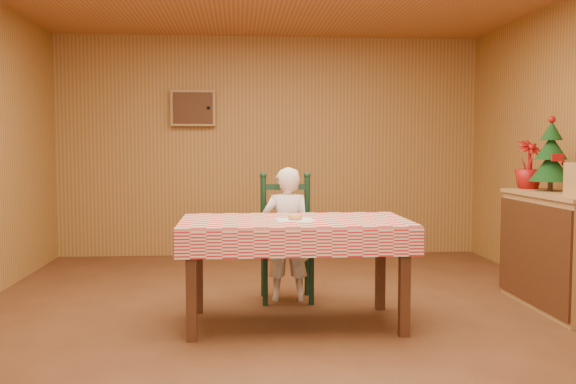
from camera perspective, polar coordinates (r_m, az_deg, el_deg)
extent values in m
plane|color=brown|center=(4.87, 0.19, -11.40)|extent=(6.00, 6.00, 0.00)
cube|color=#A97A3D|center=(7.68, -1.63, 4.06)|extent=(5.00, 0.10, 2.60)
cube|color=tan|center=(7.65, -8.42, 7.39)|extent=(0.52, 0.08, 0.42)
cube|color=#4B2814|center=(7.60, -8.45, 7.41)|extent=(0.46, 0.02, 0.36)
sphere|color=black|center=(7.58, -7.09, 7.44)|extent=(0.04, 0.04, 0.04)
cube|color=#4B2814|center=(4.66, 0.58, -3.06)|extent=(1.60, 0.90, 0.06)
cube|color=#4B2814|center=(4.35, -8.59, -8.62)|extent=(0.07, 0.07, 0.69)
cube|color=#4B2814|center=(4.48, 10.31, -8.26)|extent=(0.07, 0.07, 0.69)
cube|color=#4B2814|center=(5.07, -7.99, -6.80)|extent=(0.07, 0.07, 0.69)
cube|color=#4B2814|center=(5.19, 8.21, -6.56)|extent=(0.07, 0.07, 0.69)
cube|color=red|center=(4.65, 0.58, -2.57)|extent=(1.64, 0.94, 0.02)
cube|color=red|center=(4.20, 1.15, -4.65)|extent=(1.64, 0.02, 0.18)
cube|color=red|center=(5.13, 0.12, -3.08)|extent=(1.64, 0.02, 0.18)
cube|color=#35612C|center=(4.66, -9.53, -3.84)|extent=(0.02, 0.94, 0.18)
cube|color=#35612C|center=(4.81, 10.38, -3.62)|extent=(0.02, 0.94, 0.18)
cube|color=black|center=(5.42, -0.11, -5.15)|extent=(0.44, 0.40, 0.04)
cylinder|color=black|center=(5.28, -2.04, -7.88)|extent=(0.04, 0.04, 0.41)
cylinder|color=black|center=(5.31, 2.10, -7.81)|extent=(0.04, 0.04, 0.41)
cylinder|color=black|center=(5.61, -2.19, -7.17)|extent=(0.04, 0.04, 0.41)
cylinder|color=black|center=(5.64, 1.70, -7.11)|extent=(0.04, 0.04, 0.41)
cylinder|color=black|center=(5.53, -2.20, -1.62)|extent=(0.05, 0.05, 0.60)
sphere|color=black|center=(5.51, -2.21, 1.48)|extent=(0.06, 0.06, 0.06)
cylinder|color=black|center=(5.56, 1.71, -1.59)|extent=(0.05, 0.05, 0.60)
sphere|color=black|center=(5.54, 1.72, 1.50)|extent=(0.06, 0.06, 0.06)
cube|color=black|center=(5.56, -0.24, -2.84)|extent=(0.38, 0.03, 0.05)
cube|color=black|center=(5.54, -0.24, -1.20)|extent=(0.38, 0.03, 0.05)
cube|color=black|center=(5.53, -0.24, 0.45)|extent=(0.38, 0.03, 0.05)
imported|color=white|center=(5.40, -0.11, -3.77)|extent=(0.41, 0.27, 1.12)
cube|color=white|center=(4.60, 0.63, -2.50)|extent=(0.27, 0.27, 0.00)
torus|color=gold|center=(4.60, 0.64, -2.26)|extent=(0.12, 0.12, 0.04)
cube|color=tan|center=(5.58, 23.29, -5.01)|extent=(0.50, 1.20, 0.90)
cube|color=tan|center=(5.53, 23.43, -0.24)|extent=(0.54, 1.24, 0.03)
cube|color=#4B2814|center=(5.46, 20.87, -5.13)|extent=(0.02, 1.20, 0.80)
cylinder|color=#4B2814|center=(5.75, 22.28, 0.49)|extent=(0.04, 0.04, 0.08)
cone|color=#0C3612|center=(5.74, 22.32, 2.08)|extent=(0.34, 0.34, 0.24)
cone|color=#0C3612|center=(5.74, 22.36, 3.68)|extent=(0.26, 0.26, 0.20)
cone|color=#0C3612|center=(5.74, 22.40, 5.08)|extent=(0.18, 0.18, 0.16)
sphere|color=#9F0E0E|center=(5.74, 22.42, 5.98)|extent=(0.06, 0.06, 0.06)
cube|color=#9F0E0E|center=(5.60, 22.85, 2.85)|extent=(0.10, 0.02, 0.06)
sphere|color=#9F0E0E|center=(5.72, 23.31, 2.35)|extent=(0.04, 0.04, 0.04)
sphere|color=#9F0E0E|center=(5.75, 21.50, 3.11)|extent=(0.04, 0.04, 0.04)
sphere|color=#9F0E0E|center=(5.84, 22.32, 4.07)|extent=(0.04, 0.04, 0.04)
imported|color=#9F0E0E|center=(5.99, 20.60, 2.31)|extent=(0.30, 0.30, 0.42)
cylinder|color=black|center=(5.56, 23.38, -7.51)|extent=(0.48, 0.48, 0.43)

